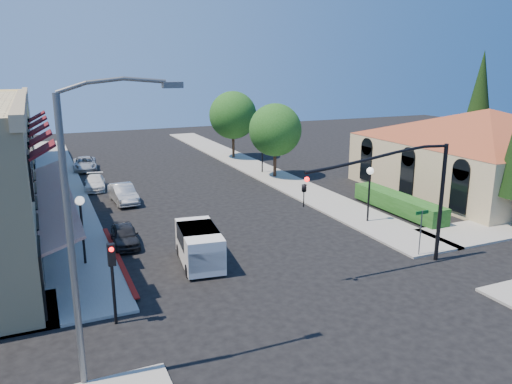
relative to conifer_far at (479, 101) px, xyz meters
name	(u,v)px	position (x,y,z in m)	size (l,w,h in m)	color
ground	(315,301)	(-28.00, -18.00, -6.36)	(120.00, 120.00, 0.00)	black
sidewalk_left	(59,183)	(-36.75, 9.00, -6.30)	(3.50, 50.00, 0.12)	gray
sidewalk_right	(252,166)	(-19.25, 9.00, -6.30)	(3.50, 50.00, 0.12)	gray
curb_red_strip	(118,260)	(-34.90, -10.00, -6.36)	(0.25, 10.00, 0.06)	maroon
mission_building	(486,143)	(-6.01, -6.50, -2.61)	(30.12, 30.12, 6.40)	tan
hedge	(397,213)	(-16.30, -9.00, -6.36)	(1.40, 8.00, 1.10)	#1C4A15
conifer_far	(479,101)	(0.00, 0.00, 0.00)	(3.20, 3.20, 11.00)	#362315
street_tree_a	(275,130)	(-19.20, 4.00, -2.17)	(4.56, 4.56, 6.48)	#362315
street_tree_b	(233,115)	(-19.20, 14.00, -1.82)	(4.94, 4.94, 7.02)	#362315
signal_mast_arm	(408,186)	(-22.14, -16.50, -2.27)	(8.01, 0.39, 6.00)	black
secondary_signal	(112,269)	(-36.00, -16.59, -4.04)	(0.28, 0.42, 3.32)	black
cobra_streetlight	(82,223)	(-37.15, -20.00, -1.09)	(3.60, 0.25, 9.31)	#595B5E
street_name_sign	(421,226)	(-20.50, -15.80, -4.66)	(0.80, 0.06, 2.50)	#595B5E
lamppost_left_near	(81,213)	(-36.50, -10.00, -3.62)	(0.44, 0.44, 3.57)	black
lamppost_left_far	(63,162)	(-36.50, 4.00, -3.62)	(0.44, 0.44, 3.57)	black
lamppost_right_near	(370,181)	(-19.50, -10.00, -3.62)	(0.44, 0.44, 3.57)	black
lamppost_right_far	(262,144)	(-19.50, 6.00, -3.62)	(0.44, 0.44, 3.57)	black
white_van	(199,244)	(-31.23, -12.16, -5.29)	(2.29, 4.35, 1.84)	silver
parked_car_a	(125,235)	(-34.20, -7.90, -5.77)	(1.38, 3.44, 1.17)	black
parked_car_b	(123,194)	(-32.80, 1.00, -5.68)	(1.43, 4.11, 1.36)	#A1A4A6
parked_car_c	(95,183)	(-34.20, 5.92, -5.81)	(1.53, 3.77, 1.09)	white
parked_car_d	(85,164)	(-34.20, 14.00, -5.74)	(2.06, 4.47, 1.24)	#B6B8BC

